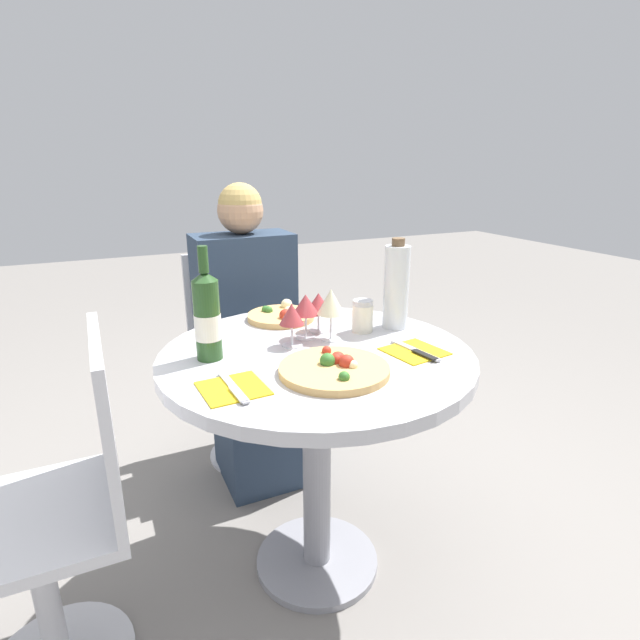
% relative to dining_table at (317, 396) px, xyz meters
% --- Properties ---
extents(ground_plane, '(12.00, 12.00, 0.00)m').
position_rel_dining_table_xyz_m(ground_plane, '(0.00, 0.00, -0.61)').
color(ground_plane, gray).
rests_on(ground_plane, ground).
extents(dining_table, '(0.89, 0.89, 0.75)m').
position_rel_dining_table_xyz_m(dining_table, '(0.00, 0.00, 0.00)').
color(dining_table, gray).
rests_on(dining_table, ground_plane).
extents(chair_behind_diner, '(0.42, 0.42, 0.90)m').
position_rel_dining_table_xyz_m(chair_behind_diner, '(0.00, 0.77, -0.17)').
color(chair_behind_diner, silver).
rests_on(chair_behind_diner, ground_plane).
extents(seated_diner, '(0.39, 0.44, 1.19)m').
position_rel_dining_table_xyz_m(seated_diner, '(0.00, 0.63, -0.09)').
color(seated_diner, '#28384C').
rests_on(seated_diner, ground_plane).
extents(chair_empty_side, '(0.42, 0.42, 0.90)m').
position_rel_dining_table_xyz_m(chair_empty_side, '(-0.70, -0.03, -0.17)').
color(chair_empty_side, silver).
rests_on(chair_empty_side, ground_plane).
extents(pizza_large, '(0.28, 0.28, 0.05)m').
position_rel_dining_table_xyz_m(pizza_large, '(-0.02, -0.16, 0.15)').
color(pizza_large, tan).
rests_on(pizza_large, dining_table).
extents(pizza_small_far, '(0.23, 0.23, 0.05)m').
position_rel_dining_table_xyz_m(pizza_small_far, '(0.02, 0.32, 0.16)').
color(pizza_small_far, tan).
rests_on(pizza_small_far, dining_table).
extents(wine_bottle, '(0.07, 0.07, 0.31)m').
position_rel_dining_table_xyz_m(wine_bottle, '(-0.29, 0.08, 0.26)').
color(wine_bottle, '#23471E').
rests_on(wine_bottle, dining_table).
extents(tall_carafe, '(0.08, 0.08, 0.29)m').
position_rel_dining_table_xyz_m(tall_carafe, '(0.32, 0.09, 0.28)').
color(tall_carafe, silver).
rests_on(tall_carafe, dining_table).
extents(sugar_shaker, '(0.07, 0.07, 0.10)m').
position_rel_dining_table_xyz_m(sugar_shaker, '(0.20, 0.10, 0.19)').
color(sugar_shaker, silver).
rests_on(sugar_shaker, dining_table).
extents(wine_glass_front_right, '(0.08, 0.08, 0.16)m').
position_rel_dining_table_xyz_m(wine_glass_front_right, '(0.08, 0.07, 0.26)').
color(wine_glass_front_right, silver).
rests_on(wine_glass_front_right, dining_table).
extents(wine_glass_center, '(0.08, 0.08, 0.14)m').
position_rel_dining_table_xyz_m(wine_glass_center, '(0.02, 0.11, 0.25)').
color(wine_glass_center, silver).
rests_on(wine_glass_center, dining_table).
extents(wine_glass_back_right, '(0.08, 0.08, 0.12)m').
position_rel_dining_table_xyz_m(wine_glass_back_right, '(0.08, 0.16, 0.23)').
color(wine_glass_back_right, silver).
rests_on(wine_glass_back_right, dining_table).
extents(wine_glass_front_left, '(0.07, 0.07, 0.13)m').
position_rel_dining_table_xyz_m(wine_glass_front_left, '(-0.05, 0.07, 0.24)').
color(wine_glass_front_left, silver).
rests_on(wine_glass_front_left, dining_table).
extents(place_setting_left, '(0.16, 0.19, 0.01)m').
position_rel_dining_table_xyz_m(place_setting_left, '(-0.28, -0.14, 0.15)').
color(place_setting_left, gold).
rests_on(place_setting_left, dining_table).
extents(place_setting_right, '(0.17, 0.19, 0.01)m').
position_rel_dining_table_xyz_m(place_setting_right, '(0.25, -0.13, 0.15)').
color(place_setting_right, gold).
rests_on(place_setting_right, dining_table).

